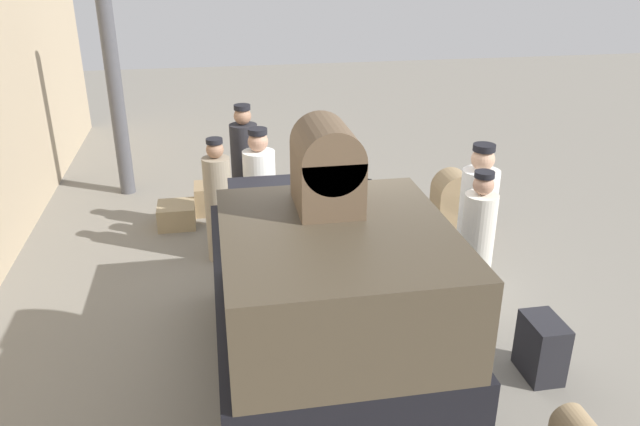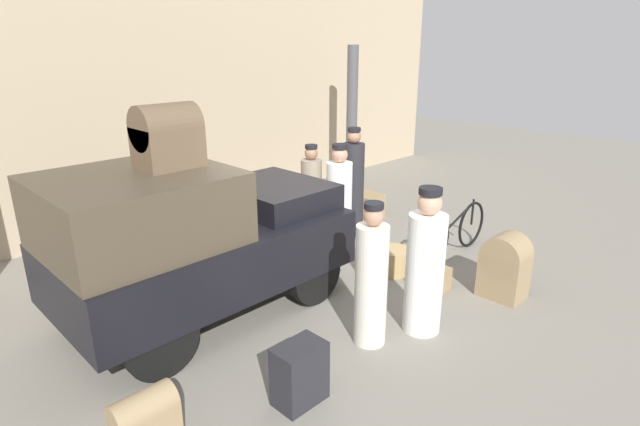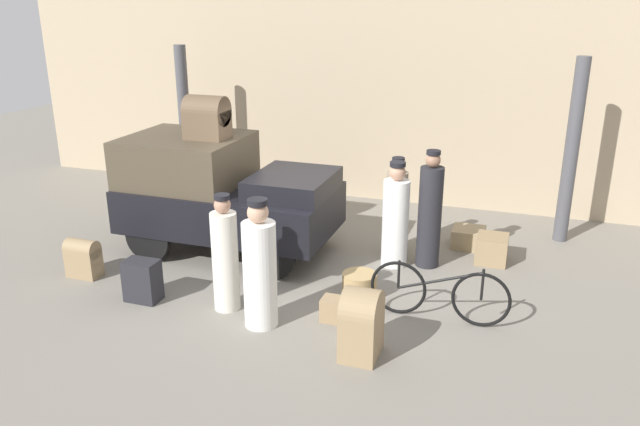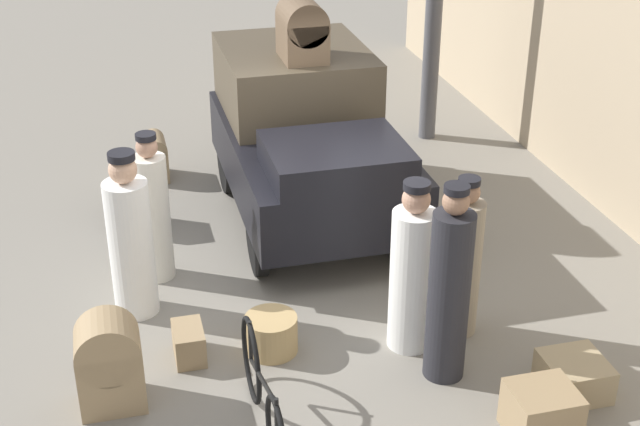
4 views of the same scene
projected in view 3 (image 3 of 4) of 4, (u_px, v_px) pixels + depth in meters
ground_plane at (304, 273)px, 9.65m from camera, size 30.00×30.00×0.00m
station_building_facade at (373, 91)px, 12.54m from camera, size 16.00×0.15×4.50m
canopy_pillar_left at (185, 124)px, 12.72m from camera, size 0.24×0.24×3.15m
canopy_pillar_right at (571, 152)px, 10.46m from camera, size 0.24×0.24×3.15m
truck at (221, 191)px, 10.26m from camera, size 3.43×1.84×1.89m
bicycle at (439, 293)px, 8.16m from camera, size 1.84×0.04×0.81m
wicker_basket at (359, 285)px, 8.84m from camera, size 0.49×0.49×0.36m
porter_with_bicycle at (225, 258)px, 8.35m from camera, size 0.36×0.36×1.64m
conductor_in_dark_uniform at (260, 270)px, 7.91m from camera, size 0.43×0.43×1.72m
porter_lifting_near_truck at (395, 219)px, 9.73m from camera, size 0.41×0.41×1.69m
porter_standing_middle at (430, 214)px, 9.67m from camera, size 0.37×0.37×1.87m
porter_carrying_trunk at (396, 209)px, 10.24m from camera, size 0.35×0.35×1.62m
suitcase_black_upright at (361, 322)px, 7.32m from camera, size 0.43×0.55×0.87m
suitcase_small_leather at (468, 237)px, 10.63m from camera, size 0.53×0.53×0.33m
trunk_large_brown at (492, 249)px, 10.01m from camera, size 0.49×0.53×0.44m
trunk_umber_medium at (338, 310)px, 8.20m from camera, size 0.43×0.27×0.32m
trunk_barrel_dark at (83, 257)px, 9.46m from camera, size 0.50×0.29×0.60m
trunk_wicker_pale at (142, 281)px, 8.72m from camera, size 0.48×0.31×0.60m
trunk_on_truck_roof at (207, 117)px, 9.91m from camera, size 0.65×0.48×0.69m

